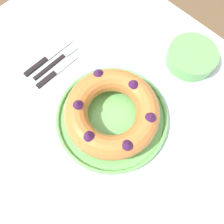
# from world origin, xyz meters

# --- Properties ---
(ground_plane) EXTENTS (8.00, 8.00, 0.00)m
(ground_plane) POSITION_xyz_m (0.00, 0.00, 0.00)
(ground_plane) COLOR brown
(dining_table) EXTENTS (1.29, 1.04, 0.77)m
(dining_table) POSITION_xyz_m (0.00, 0.00, 0.68)
(dining_table) COLOR silver
(dining_table) RESTS_ON ground_plane
(serving_dish) EXTENTS (0.34, 0.34, 0.02)m
(serving_dish) POSITION_xyz_m (-0.03, 0.03, 0.78)
(serving_dish) COLOR #6BB760
(serving_dish) RESTS_ON dining_table
(bundt_cake) EXTENTS (0.28, 0.28, 0.08)m
(bundt_cake) POSITION_xyz_m (-0.03, 0.03, 0.83)
(bundt_cake) COLOR #C67538
(bundt_cake) RESTS_ON serving_dish
(fork) EXTENTS (0.02, 0.18, 0.01)m
(fork) POSITION_xyz_m (-0.30, 0.05, 0.78)
(fork) COLOR black
(fork) RESTS_ON dining_table
(serving_knife) EXTENTS (0.02, 0.21, 0.01)m
(serving_knife) POSITION_xyz_m (-0.34, 0.02, 0.78)
(serving_knife) COLOR black
(serving_knife) RESTS_ON dining_table
(cake_knife) EXTENTS (0.02, 0.17, 0.01)m
(cake_knife) POSITION_xyz_m (-0.27, 0.01, 0.78)
(cake_knife) COLOR black
(cake_knife) RESTS_ON dining_table
(side_bowl) EXTENTS (0.16, 0.16, 0.05)m
(side_bowl) POSITION_xyz_m (0.02, 0.36, 0.80)
(side_bowl) COLOR #6BB760
(side_bowl) RESTS_ON dining_table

